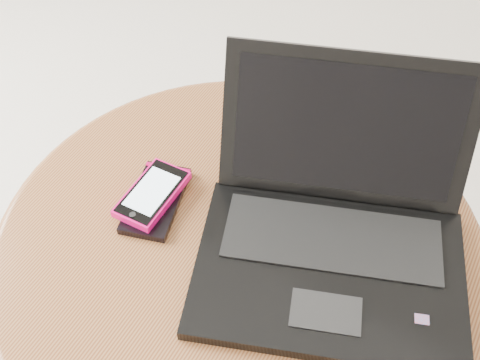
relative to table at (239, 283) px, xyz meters
The scene contains 4 objects.
table is the anchor object (origin of this frame).
laptop 0.19m from the table, 22.55° to the left, with size 0.41×0.40×0.20m.
phone_black 0.17m from the table, behind, with size 0.10×0.14×0.01m.
phone_pink 0.18m from the table, behind, with size 0.06×0.11×0.01m.
Camera 1 is at (0.17, -0.39, 1.16)m, focal length 44.91 mm.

